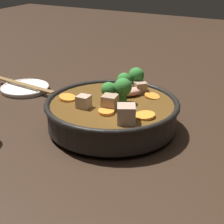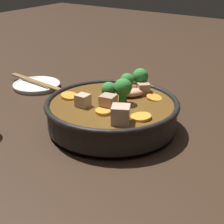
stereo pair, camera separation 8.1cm
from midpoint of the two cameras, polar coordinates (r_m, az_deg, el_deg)
The scene contains 4 objects.
ground_plane at distance 0.82m, azimuth -2.80°, elevation -2.69°, with size 3.00×3.00×0.00m, color black.
stirfry_bowl at distance 0.80m, azimuth -2.79°, elevation 0.12°, with size 0.29×0.29×0.12m.
side_saucer at distance 1.08m, azimuth -15.22°, elevation 3.50°, with size 0.13×0.13×0.01m.
chopsticks_pair at distance 1.08m, azimuth -15.27°, elevation 3.97°, with size 0.04×0.22×0.01m.
Camera 1 is at (-0.65, -0.36, 0.36)m, focal length 60.00 mm.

